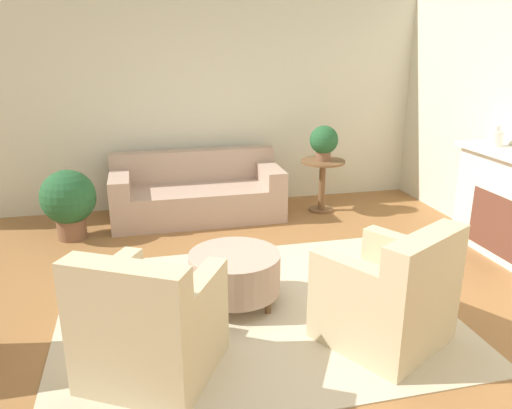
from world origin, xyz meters
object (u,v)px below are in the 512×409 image
at_px(armchair_left, 149,328).
at_px(potted_plant_on_side_table, 324,141).
at_px(ottoman_table, 235,272).
at_px(vase_mantel_near, 495,138).
at_px(potted_plant_floor, 68,200).
at_px(side_table, 322,176).
at_px(armchair_right, 389,298).
at_px(couch, 197,194).

height_order(armchair_left, potted_plant_on_side_table, potted_plant_on_side_table).
xyz_separation_m(ottoman_table, vase_mantel_near, (2.91, 0.67, 0.90)).
bearing_deg(potted_plant_on_side_table, armchair_left, -127.86).
xyz_separation_m(armchair_left, ottoman_table, (0.73, 0.82, -0.07)).
bearing_deg(ottoman_table, armchair_left, -131.69).
relative_size(armchair_left, potted_plant_floor, 1.35).
bearing_deg(side_table, armchair_right, -101.36).
height_order(couch, vase_mantel_near, vase_mantel_near).
height_order(side_table, vase_mantel_near, vase_mantel_near).
bearing_deg(armchair_left, armchair_right, 0.00).
xyz_separation_m(potted_plant_on_side_table, potted_plant_floor, (-3.12, -0.26, -0.48)).
distance_m(armchair_left, potted_plant_on_side_table, 3.83).
height_order(armchair_right, potted_plant_floor, armchair_right).
distance_m(armchair_right, side_table, 3.05).
bearing_deg(armchair_right, vase_mantel_near, 37.96).
relative_size(armchair_right, ottoman_table, 1.39).
xyz_separation_m(side_table, potted_plant_floor, (-3.12, -0.26, -0.01)).
bearing_deg(potted_plant_on_side_table, armchair_right, -101.36).
bearing_deg(vase_mantel_near, potted_plant_floor, 164.42).
bearing_deg(vase_mantel_near, ottoman_table, -166.97).
xyz_separation_m(armchair_left, side_table, (2.33, 2.99, 0.11)).
xyz_separation_m(armchair_right, potted_plant_floor, (-2.51, 2.73, 0.09)).
height_order(armchair_left, potted_plant_floor, armchair_left).
distance_m(couch, armchair_left, 3.21).
height_order(vase_mantel_near, potted_plant_on_side_table, vase_mantel_near).
relative_size(ottoman_table, potted_plant_floor, 0.97).
relative_size(potted_plant_on_side_table, potted_plant_floor, 0.56).
xyz_separation_m(couch, ottoman_table, (0.04, -2.31, -0.00)).
relative_size(couch, potted_plant_floor, 2.64).
height_order(couch, armchair_right, armchair_right).
bearing_deg(vase_mantel_near, side_table, 131.38).
distance_m(armchair_left, armchair_right, 1.72).
height_order(side_table, potted_plant_on_side_table, potted_plant_on_side_table).
relative_size(couch, armchair_right, 1.95).
height_order(couch, potted_plant_on_side_table, potted_plant_on_side_table).
bearing_deg(potted_plant_floor, ottoman_table, -51.42).
bearing_deg(side_table, potted_plant_on_side_table, 0.00).
height_order(vase_mantel_near, potted_plant_floor, vase_mantel_near).
distance_m(armchair_left, potted_plant_floor, 2.85).
height_order(armchair_left, vase_mantel_near, vase_mantel_near).
bearing_deg(side_table, ottoman_table, -126.29).
relative_size(vase_mantel_near, potted_plant_floor, 0.28).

